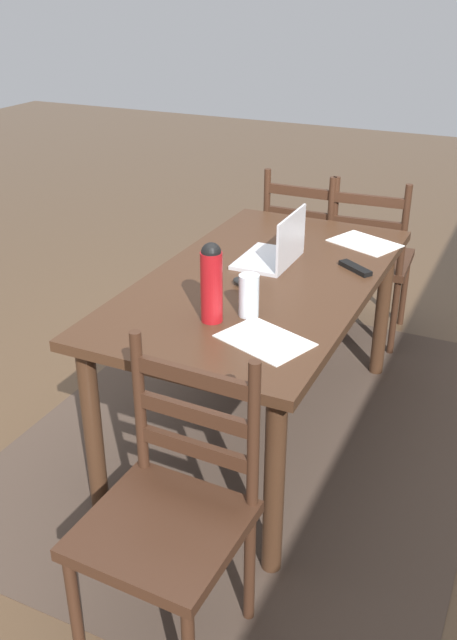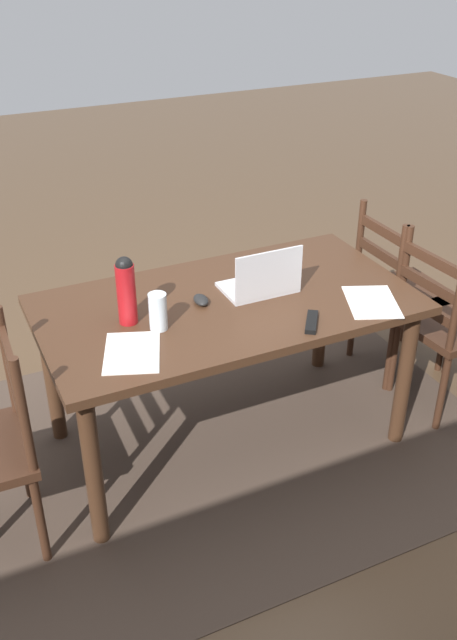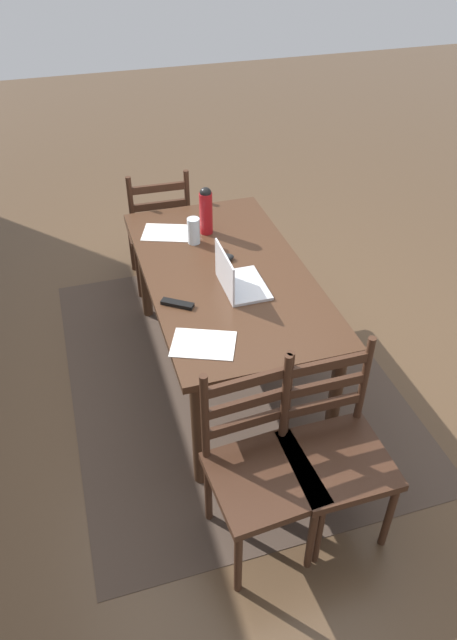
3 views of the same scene
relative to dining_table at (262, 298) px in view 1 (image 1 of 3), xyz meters
name	(u,v)px [view 1 (image 1 of 3)]	position (x,y,z in m)	size (l,w,h in m)	color
ground_plane	(258,429)	(0.00, 0.00, -0.67)	(14.00, 14.00, 0.00)	brown
area_rug	(258,429)	(0.00, 0.00, -0.66)	(2.48, 1.91, 0.01)	#47382D
dining_table	(262,298)	(0.00, 0.00, 0.00)	(1.64, 0.88, 0.76)	#422819
chair_right_far	(169,517)	(1.11, 0.18, -0.20)	(0.45, 0.45, 0.95)	#3D2316
chair_left_far	(368,261)	(-1.11, 0.18, -0.20)	(0.47, 0.47, 0.95)	#3D2316
chair_left_near	(307,251)	(-1.11, -0.18, -0.20)	(0.44, 0.44, 0.95)	#3D2316
laptop	(277,250)	(-0.17, 0.00, 0.15)	(0.32, 0.22, 0.23)	silver
water_bottle	(211,281)	(0.44, -0.01, 0.25)	(0.08, 0.08, 0.29)	#A81419
drinking_glass	(249,295)	(0.35, 0.09, 0.17)	(0.07, 0.07, 0.16)	silver
computer_mouse	(245,282)	(0.11, -0.03, 0.11)	(0.06, 0.10, 0.03)	black
tv_remote	(355,268)	(-0.23, 0.33, 0.10)	(0.04, 0.17, 0.02)	black
paper_stack_left	(365,243)	(-0.56, 0.28, 0.10)	(0.21, 0.30, 0.00)	white
paper_stack_right	(265,340)	(0.51, 0.22, 0.10)	(0.21, 0.30, 0.00)	white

